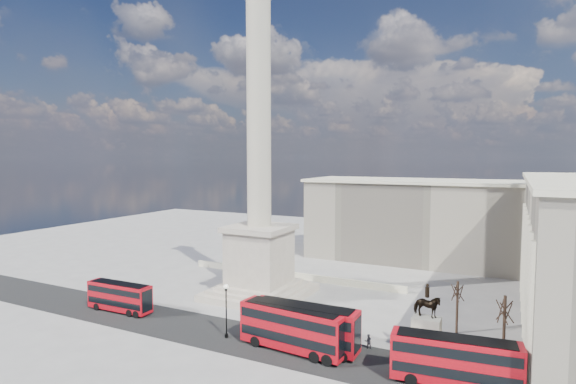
# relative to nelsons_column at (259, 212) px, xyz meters

# --- Properties ---
(ground) EXTENTS (180.00, 180.00, 0.00)m
(ground) POSITION_rel_nelsons_column_xyz_m (0.00, -5.00, -12.92)
(ground) COLOR #9F9C97
(ground) RESTS_ON ground
(asphalt_road) EXTENTS (120.00, 9.00, 0.01)m
(asphalt_road) POSITION_rel_nelsons_column_xyz_m (5.00, -15.00, -12.91)
(asphalt_road) COLOR #252525
(asphalt_road) RESTS_ON ground
(nelsons_column) EXTENTS (14.00, 14.00, 49.85)m
(nelsons_column) POSITION_rel_nelsons_column_xyz_m (0.00, 0.00, 0.00)
(nelsons_column) COLOR #BEB19E
(nelsons_column) RESTS_ON ground
(balustrade_wall) EXTENTS (40.00, 0.60, 1.10)m
(balustrade_wall) POSITION_rel_nelsons_column_xyz_m (0.00, 11.00, -12.37)
(balustrade_wall) COLOR beige
(balustrade_wall) RESTS_ON ground
(building_northeast) EXTENTS (51.00, 17.00, 16.60)m
(building_northeast) POSITION_rel_nelsons_column_xyz_m (20.00, 35.00, -4.59)
(building_northeast) COLOR #BCB29A
(building_northeast) RESTS_ON ground
(red_bus_a) EXTENTS (9.85, 2.54, 3.97)m
(red_bus_a) POSITION_rel_nelsons_column_xyz_m (-13.47, -14.79, -10.83)
(red_bus_a) COLOR #B30914
(red_bus_a) RESTS_ON ground
(red_bus_b) EXTENTS (12.37, 3.81, 4.94)m
(red_bus_b) POSITION_rel_nelsons_column_xyz_m (13.23, -15.45, -10.33)
(red_bus_b) COLOR #B30914
(red_bus_b) RESTS_ON ground
(red_bus_c) EXTENTS (12.26, 3.01, 4.96)m
(red_bus_c) POSITION_rel_nelsons_column_xyz_m (14.14, -14.42, -10.32)
(red_bus_c) COLOR #B30914
(red_bus_c) RESTS_ON ground
(red_bus_d) EXTENTS (11.64, 3.87, 4.63)m
(red_bus_d) POSITION_rel_nelsons_column_xyz_m (29.93, -15.58, -10.49)
(red_bus_d) COLOR #B30914
(red_bus_d) RESTS_ON ground
(victorian_lamp) EXTENTS (0.55, 0.55, 6.39)m
(victorian_lamp) POSITION_rel_nelsons_column_xyz_m (4.68, -15.71, -9.15)
(victorian_lamp) COLOR black
(victorian_lamp) RESTS_ON ground
(equestrian_statue) EXTENTS (3.64, 2.73, 7.68)m
(equestrian_statue) POSITION_rel_nelsons_column_xyz_m (26.31, -9.66, -10.28)
(equestrian_statue) COLOR beige
(equestrian_statue) RESTS_ON ground
(bare_tree_near) EXTENTS (1.76, 1.76, 7.71)m
(bare_tree_near) POSITION_rel_nelsons_column_xyz_m (33.78, -9.31, -6.84)
(bare_tree_near) COLOR #332319
(bare_tree_near) RESTS_ON ground
(bare_tree_mid) EXTENTS (1.76, 1.76, 6.66)m
(bare_tree_mid) POSITION_rel_nelsons_column_xyz_m (28.61, -2.09, -7.67)
(bare_tree_mid) COLOR #332319
(bare_tree_mid) RESTS_ON ground
(bare_tree_far) EXTENTS (1.71, 1.71, 6.98)m
(bare_tree_far) POSITION_rel_nelsons_column_xyz_m (39.32, 6.52, -7.41)
(bare_tree_far) COLOR #332319
(bare_tree_far) RESTS_ON ground
(pedestrian_walking) EXTENTS (0.59, 0.42, 1.53)m
(pedestrian_walking) POSITION_rel_nelsons_column_xyz_m (17.66, -11.50, -12.15)
(pedestrian_walking) COLOR #252329
(pedestrian_walking) RESTS_ON ground
(pedestrian_standing) EXTENTS (0.98, 0.92, 1.62)m
(pedestrian_standing) POSITION_rel_nelsons_column_xyz_m (20.36, -11.10, -12.11)
(pedestrian_standing) COLOR #252329
(pedestrian_standing) RESTS_ON ground
(pedestrian_crossing) EXTENTS (1.05, 1.15, 1.89)m
(pedestrian_crossing) POSITION_rel_nelsons_column_xyz_m (14.59, -11.44, -11.97)
(pedestrian_crossing) COLOR #252329
(pedestrian_crossing) RESTS_ON ground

